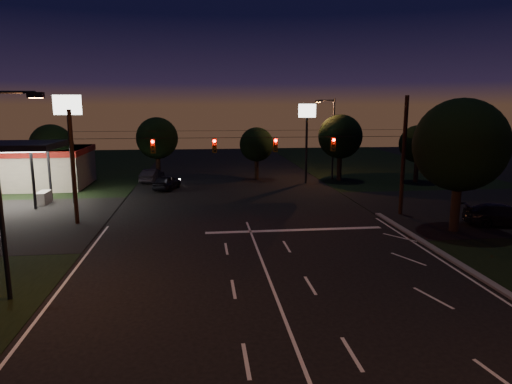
{
  "coord_description": "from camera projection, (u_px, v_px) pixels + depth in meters",
  "views": [
    {
      "loc": [
        -3.1,
        -17.66,
        8.3
      ],
      "look_at": [
        0.18,
        9.84,
        3.0
      ],
      "focal_mm": 32.0,
      "sensor_mm": 36.0,
      "label": 1
    }
  ],
  "objects": [
    {
      "name": "utility_pole_left",
      "position": [
        77.0,
        224.0,
        32.38
      ],
      "size": [
        0.28,
        0.28,
        8.0
      ],
      "primitive_type": "cylinder",
      "color": "black",
      "rests_on": "ground"
    },
    {
      "name": "tree_far_a",
      "position": [
        52.0,
        146.0,
        45.63
      ],
      "size": [
        4.2,
        4.2,
        6.42
      ],
      "color": "black",
      "rests_on": "ground"
    },
    {
      "name": "ground",
      "position": [
        280.0,
        306.0,
        19.15
      ],
      "size": [
        140.0,
        140.0,
        0.0
      ],
      "primitive_type": "plane",
      "color": "black",
      "rests_on": "ground"
    },
    {
      "name": "street_light_left",
      "position": [
        4.0,
        180.0,
        18.81
      ],
      "size": [
        2.2,
        0.35,
        9.0
      ],
      "color": "black",
      "rests_on": "ground"
    },
    {
      "name": "stop_bar",
      "position": [
        295.0,
        230.0,
        30.71
      ],
      "size": [
        12.0,
        0.5,
        0.01
      ],
      "primitive_type": "cube",
      "color": "silver",
      "rests_on": "ground"
    },
    {
      "name": "car_oncoming_b",
      "position": [
        152.0,
        175.0,
        49.77
      ],
      "size": [
        2.43,
        4.59,
        1.44
      ],
      "primitive_type": "imported",
      "rotation": [
        0.0,
        0.0,
        2.92
      ],
      "color": "black",
      "rests_on": "ground"
    },
    {
      "name": "signal_span",
      "position": [
        245.0,
        145.0,
        32.71
      ],
      "size": [
        24.0,
        0.4,
        1.56
      ],
      "color": "black",
      "rests_on": "ground"
    },
    {
      "name": "utility_pole_right",
      "position": [
        400.0,
        214.0,
        35.17
      ],
      "size": [
        0.3,
        0.3,
        9.0
      ],
      "primitive_type": "cylinder",
      "color": "black",
      "rests_on": "ground"
    },
    {
      "name": "pole_sign_right",
      "position": [
        307.0,
        125.0,
        48.16
      ],
      "size": [
        1.8,
        0.3,
        8.4
      ],
      "color": "black",
      "rests_on": "ground"
    },
    {
      "name": "tree_far_e",
      "position": [
        418.0,
        144.0,
        49.09
      ],
      "size": [
        4.0,
        4.0,
        6.18
      ],
      "color": "black",
      "rests_on": "ground"
    },
    {
      "name": "tree_far_c",
      "position": [
        257.0,
        145.0,
        51.05
      ],
      "size": [
        3.8,
        3.8,
        5.86
      ],
      "color": "black",
      "rests_on": "ground"
    },
    {
      "name": "car_oncoming_a",
      "position": [
        167.0,
        182.0,
        45.41
      ],
      "size": [
        2.91,
        4.57,
        1.45
      ],
      "primitive_type": "imported",
      "rotation": [
        0.0,
        0.0,
        2.84
      ],
      "color": "black",
      "rests_on": "ground"
    },
    {
      "name": "street_light_right_far",
      "position": [
        331.0,
        133.0,
        50.68
      ],
      "size": [
        2.2,
        0.35,
        9.0
      ],
      "color": "black",
      "rests_on": "ground"
    },
    {
      "name": "tree_far_d",
      "position": [
        340.0,
        137.0,
        50.0
      ],
      "size": [
        4.8,
        4.8,
        7.3
      ],
      "color": "black",
      "rests_on": "ground"
    },
    {
      "name": "tree_right_near",
      "position": [
        459.0,
        146.0,
        29.57
      ],
      "size": [
        6.0,
        6.0,
        8.76
      ],
      "color": "black",
      "rests_on": "ground"
    },
    {
      "name": "gas_station",
      "position": [
        14.0,
        165.0,
        45.79
      ],
      "size": [
        14.2,
        16.1,
        5.25
      ],
      "color": "gray",
      "rests_on": "ground"
    },
    {
      "name": "tree_far_b",
      "position": [
        157.0,
        139.0,
        50.64
      ],
      "size": [
        4.6,
        4.6,
        6.98
      ],
      "color": "black",
      "rests_on": "ground"
    },
    {
      "name": "car_cross",
      "position": [
        503.0,
        215.0,
        31.68
      ],
      "size": [
        5.64,
        3.31,
        1.53
      ],
      "primitive_type": "imported",
      "rotation": [
        0.0,
        0.0,
        1.34
      ],
      "color": "black",
      "rests_on": "ground"
    },
    {
      "name": "cross_street_right",
      "position": [
        489.0,
        209.0,
        37.08
      ],
      "size": [
        20.0,
        16.0,
        0.02
      ],
      "primitive_type": "cube",
      "color": "black",
      "rests_on": "ground"
    },
    {
      "name": "pole_sign_left_near",
      "position": [
        69.0,
        121.0,
        37.66
      ],
      "size": [
        2.2,
        0.3,
        9.1
      ],
      "color": "black",
      "rests_on": "ground"
    }
  ]
}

